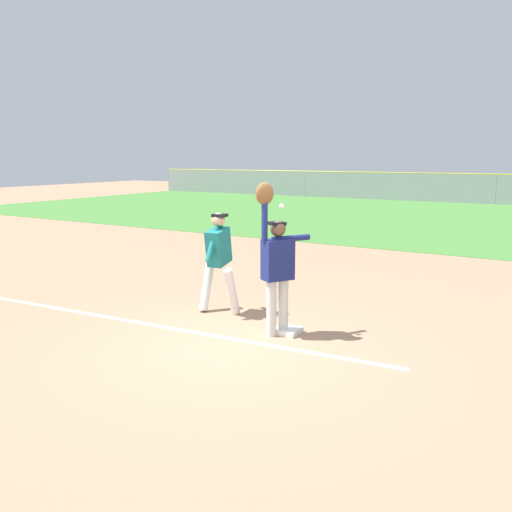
# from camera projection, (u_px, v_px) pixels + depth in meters

# --- Properties ---
(ground_plane) EXTENTS (78.37, 78.37, 0.00)m
(ground_plane) POSITION_uv_depth(u_px,v_px,m) (236.00, 346.00, 7.50)
(ground_plane) COLOR tan
(outfield_grass) EXTENTS (47.24, 17.68, 0.01)m
(outfield_grass) POSITION_uv_depth(u_px,v_px,m) (466.00, 220.00, 22.39)
(outfield_grass) COLOR #478438
(outfield_grass) RESTS_ON ground_plane
(chalk_foul_line) EXTENTS (11.98, 0.96, 0.01)m
(chalk_foul_line) POSITION_uv_depth(u_px,v_px,m) (62.00, 309.00, 9.34)
(chalk_foul_line) COLOR white
(chalk_foul_line) RESTS_ON ground_plane
(first_base) EXTENTS (0.39, 0.39, 0.08)m
(first_base) POSITION_uv_depth(u_px,v_px,m) (287.00, 331.00, 8.06)
(first_base) COLOR white
(first_base) RESTS_ON ground_plane
(fielder) EXTENTS (0.57, 0.82, 2.28)m
(fielder) POSITION_uv_depth(u_px,v_px,m) (277.00, 262.00, 7.79)
(fielder) COLOR silver
(fielder) RESTS_ON ground_plane
(runner) EXTENTS (0.78, 0.85, 1.72)m
(runner) POSITION_uv_depth(u_px,v_px,m) (219.00, 256.00, 8.94)
(runner) COLOR white
(runner) RESTS_ON ground_plane
(baseball) EXTENTS (0.07, 0.07, 0.07)m
(baseball) POSITION_uv_depth(u_px,v_px,m) (282.00, 206.00, 7.73)
(baseball) COLOR white
(outfield_fence) EXTENTS (47.32, 0.08, 1.71)m
(outfield_fence) POSITION_uv_depth(u_px,v_px,m) (496.00, 189.00, 29.68)
(outfield_fence) COLOR #93999E
(outfield_fence) RESTS_ON ground_plane
(parked_car_black) EXTENTS (4.53, 2.37, 1.25)m
(parked_car_black) POSITION_uv_depth(u_px,v_px,m) (385.00, 187.00, 35.11)
(parked_car_black) COLOR black
(parked_car_black) RESTS_ON ground_plane
(parked_car_white) EXTENTS (4.41, 2.14, 1.25)m
(parked_car_white) POSITION_uv_depth(u_px,v_px,m) (466.00, 189.00, 33.26)
(parked_car_white) COLOR white
(parked_car_white) RESTS_ON ground_plane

